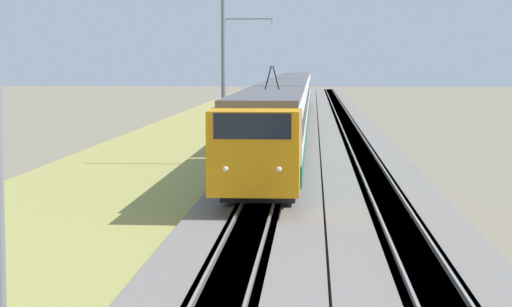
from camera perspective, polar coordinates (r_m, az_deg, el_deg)
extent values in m
cube|color=slate|center=(56.27, 1.39, 0.15)|extent=(240.00, 4.40, 0.30)
cube|color=slate|center=(56.30, 5.94, 0.12)|extent=(240.00, 4.40, 0.30)
cube|color=#4C4238|center=(56.27, 1.39, 0.15)|extent=(240.00, 1.57, 0.30)
cube|color=gray|center=(56.28, 0.85, 0.38)|extent=(240.00, 0.07, 0.15)
cube|color=gray|center=(56.24, 1.94, 0.37)|extent=(240.00, 0.07, 0.15)
cube|color=#4C4238|center=(56.30, 5.94, 0.12)|extent=(240.00, 1.57, 0.30)
cube|color=gray|center=(56.26, 5.40, 0.35)|extent=(240.00, 0.07, 0.15)
cube|color=gray|center=(56.31, 6.48, 0.35)|extent=(240.00, 0.07, 0.15)
cube|color=#99934C|center=(56.83, -4.88, 0.09)|extent=(240.00, 10.14, 0.12)
cube|color=orange|center=(31.65, -0.09, 0.10)|extent=(2.29, 2.87, 2.66)
cube|color=black|center=(31.24, -0.13, 1.67)|extent=(1.65, 2.39, 0.80)
sphere|color=#F2EAC6|center=(30.67, -1.74, -0.89)|extent=(0.20, 0.20, 0.20)
sphere|color=#F2EAC6|center=(30.57, 1.33, -0.91)|extent=(0.20, 0.20, 0.20)
cube|color=#196B47|center=(42.26, 0.76, 0.10)|extent=(18.86, 2.99, 0.75)
cube|color=silver|center=(42.16, 0.76, 1.90)|extent=(18.86, 2.99, 1.92)
cube|color=black|center=(42.15, 0.76, 2.11)|extent=(17.35, 3.01, 0.80)
cube|color=#515156|center=(42.11, 0.76, 3.37)|extent=(18.86, 2.75, 0.25)
cube|color=black|center=(42.32, 0.76, -0.77)|extent=(17.92, 2.54, 0.55)
cylinder|color=black|center=(34.76, -0.68, -1.84)|extent=(0.86, 0.12, 0.86)
cylinder|color=black|center=(34.71, 1.08, -1.85)|extent=(0.86, 0.12, 0.86)
cube|color=#196B47|center=(62.79, 1.60, 1.80)|extent=(21.15, 2.99, 0.75)
cube|color=silver|center=(62.72, 1.60, 3.02)|extent=(21.15, 2.99, 1.92)
cube|color=black|center=(62.72, 1.60, 3.16)|extent=(19.46, 3.01, 0.80)
cube|color=#515156|center=(62.69, 1.60, 4.00)|extent=(21.15, 2.75, 0.25)
cube|color=black|center=(62.83, 1.60, 1.21)|extent=(20.09, 2.54, 0.55)
cube|color=#196B47|center=(84.50, 2.04, 2.70)|extent=(21.15, 2.99, 0.75)
cube|color=silver|center=(84.45, 2.04, 3.60)|extent=(21.15, 2.99, 1.92)
cube|color=black|center=(84.45, 2.04, 3.71)|extent=(19.46, 3.01, 0.80)
cube|color=#515156|center=(84.43, 2.04, 4.34)|extent=(21.15, 2.75, 0.25)
cube|color=black|center=(84.54, 2.04, 2.26)|extent=(20.09, 2.54, 0.55)
cube|color=#196B47|center=(106.23, 2.30, 3.23)|extent=(21.15, 2.99, 0.75)
cube|color=silver|center=(106.19, 2.30, 3.95)|extent=(21.15, 2.99, 1.92)
cube|color=black|center=(106.19, 2.30, 4.03)|extent=(19.46, 3.01, 0.80)
cube|color=#515156|center=(106.17, 2.30, 4.53)|extent=(21.15, 2.75, 0.25)
cube|color=black|center=(106.26, 2.30, 2.88)|extent=(20.09, 2.54, 0.55)
cylinder|color=black|center=(44.92, 0.70, 4.36)|extent=(0.06, 0.33, 1.08)
cylinder|color=black|center=(44.91, 1.15, 4.36)|extent=(0.06, 0.33, 1.08)
cube|color=black|center=(34.85, 0.20, -3.28)|extent=(0.10, 0.10, 0.00)
cylinder|color=slate|center=(48.99, -1.87, 3.99)|extent=(0.22, 0.22, 8.16)
cylinder|color=slate|center=(48.93, -0.47, 7.71)|extent=(0.08, 2.40, 0.08)
cylinder|color=#B2ADA8|center=(48.86, 0.94, 7.48)|extent=(0.10, 0.10, 0.30)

